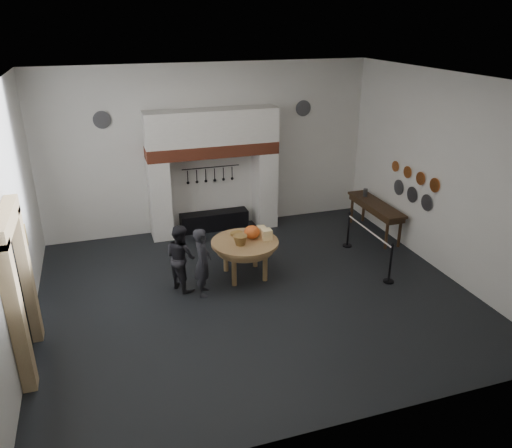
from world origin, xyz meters
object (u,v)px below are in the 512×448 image
object	(u,v)px
iron_range	(214,221)
barrier_post_far	(348,230)
visitor_near	(203,262)
barrier_post_near	(390,264)
work_table	(245,243)
visitor_far	(181,257)
side_table	(376,204)

from	to	relation	value
iron_range	barrier_post_far	size ratio (longest dim) A/B	2.11
visitor_near	barrier_post_near	xyz separation A→B (m)	(4.10, -0.80, -0.31)
visitor_near	barrier_post_far	world-z (taller)	visitor_near
work_table	barrier_post_far	world-z (taller)	barrier_post_far
iron_range	work_table	xyz separation A→B (m)	(0.03, -2.89, 0.59)
visitor_near	visitor_far	xyz separation A→B (m)	(-0.40, 0.40, -0.01)
work_table	barrier_post_far	size ratio (longest dim) A/B	1.70
work_table	barrier_post_near	distance (m)	3.30
barrier_post_near	barrier_post_far	xyz separation A→B (m)	(0.00, 2.00, 0.00)
visitor_near	visitor_far	world-z (taller)	visitor_near
work_table	visitor_far	distance (m)	1.49
visitor_far	barrier_post_near	xyz separation A→B (m)	(4.50, -1.20, -0.30)
visitor_near	iron_range	bearing A→B (deg)	-1.47
iron_range	barrier_post_far	distance (m)	3.76
barrier_post_far	work_table	bearing A→B (deg)	-166.89
work_table	visitor_far	world-z (taller)	visitor_far
work_table	side_table	size ratio (longest dim) A/B	0.70
iron_range	visitor_far	size ratio (longest dim) A/B	1.27
iron_range	barrier_post_near	bearing A→B (deg)	-54.04
side_table	work_table	bearing A→B (deg)	-163.65
visitor_far	barrier_post_far	size ratio (longest dim) A/B	1.66
visitor_near	barrier_post_near	world-z (taller)	visitor_near
visitor_near	barrier_post_far	bearing A→B (deg)	-57.89
visitor_far	side_table	xyz separation A→B (m)	(5.55, 1.29, 0.12)
iron_range	barrier_post_near	world-z (taller)	barrier_post_near
iron_range	visitor_far	world-z (taller)	visitor_far
work_table	iron_range	bearing A→B (deg)	90.66
side_table	barrier_post_far	xyz separation A→B (m)	(-1.06, -0.49, -0.42)
iron_range	barrier_post_near	size ratio (longest dim) A/B	2.11
work_table	barrier_post_far	distance (m)	3.11
visitor_far	barrier_post_far	world-z (taller)	visitor_far
barrier_post_near	iron_range	bearing A→B (deg)	125.96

